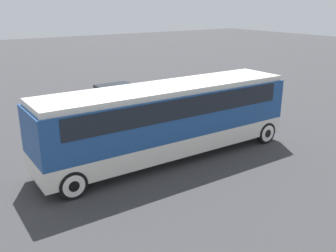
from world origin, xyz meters
The scene contains 4 objects.
ground_plane centered at (0.00, 0.00, 0.00)m, with size 120.00×120.00×0.00m, color #38383A.
tour_bus centered at (0.10, 0.00, 1.90)m, with size 11.26×2.57×3.16m.
parked_car_near centered at (4.83, 4.70, 0.71)m, with size 4.42×1.85×1.42m.
parked_car_mid centered at (2.09, 9.01, 0.68)m, with size 4.36×1.80×1.36m.
Camera 1 is at (-8.34, -12.35, 6.38)m, focal length 40.00 mm.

